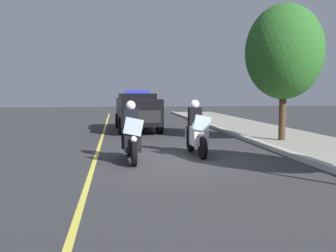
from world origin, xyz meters
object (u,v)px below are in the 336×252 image
(police_motorcycle_lead_right, at_px, (196,133))
(tree_mid_block, at_px, (284,52))
(police_motorcycle_lead_left, at_px, (131,137))
(police_suv, at_px, (137,110))

(police_motorcycle_lead_right, xyz_separation_m, tree_mid_block, (-2.33, 3.93, 2.79))
(police_motorcycle_lead_left, bearing_deg, tree_mid_block, 117.73)
(police_motorcycle_lead_right, bearing_deg, police_motorcycle_lead_left, -68.47)
(police_motorcycle_lead_left, bearing_deg, police_motorcycle_lead_right, 111.53)
(police_motorcycle_lead_right, distance_m, tree_mid_block, 5.35)
(police_motorcycle_lead_right, xyz_separation_m, police_suv, (-7.54, -1.42, 0.37))
(police_motorcycle_lead_right, height_order, tree_mid_block, tree_mid_block)
(police_motorcycle_lead_left, bearing_deg, police_suv, 175.61)
(police_motorcycle_lead_right, height_order, police_suv, police_suv)
(police_motorcycle_lead_left, height_order, police_motorcycle_lead_right, same)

